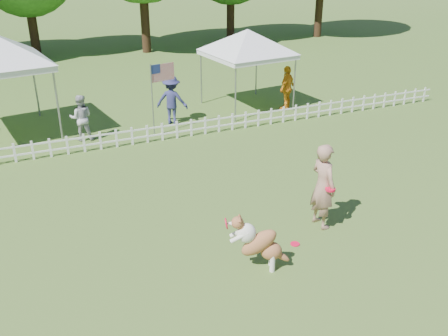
% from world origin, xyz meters
% --- Properties ---
extents(ground, '(120.00, 120.00, 0.00)m').
position_xyz_m(ground, '(0.00, 0.00, 0.00)').
color(ground, '#365C1D').
rests_on(ground, ground).
extents(picket_fence, '(22.00, 0.08, 0.60)m').
position_xyz_m(picket_fence, '(0.00, 7.00, 0.30)').
color(picket_fence, white).
rests_on(picket_fence, ground).
extents(handler, '(0.54, 0.77, 2.00)m').
position_xyz_m(handler, '(1.54, 0.45, 1.00)').
color(handler, '#A47662').
rests_on(handler, ground).
extents(dog, '(1.22, 0.79, 1.20)m').
position_xyz_m(dog, '(-0.50, -0.50, 0.60)').
color(dog, brown).
rests_on(dog, ground).
extents(frisbee_on_turf, '(0.22, 0.22, 0.02)m').
position_xyz_m(frisbee_on_turf, '(0.60, -0.04, 0.01)').
color(frisbee_on_turf, '#F00E35').
rests_on(frisbee_on_turf, ground).
extents(canopy_tent_right, '(3.15, 3.15, 2.92)m').
position_xyz_m(canopy_tent_right, '(3.84, 9.22, 1.46)').
color(canopy_tent_right, white).
rests_on(canopy_tent_right, ground).
extents(flag_pole, '(0.92, 0.33, 2.42)m').
position_xyz_m(flag_pole, '(-0.38, 7.52, 1.21)').
color(flag_pole, gray).
rests_on(flag_pole, ground).
extents(spectator_a, '(0.85, 0.73, 1.51)m').
position_xyz_m(spectator_a, '(-2.62, 8.08, 0.76)').
color(spectator_a, '#ACABB1').
rests_on(spectator_a, ground).
extents(spectator_b, '(1.28, 1.13, 1.72)m').
position_xyz_m(spectator_b, '(0.57, 8.49, 0.86)').
color(spectator_b, navy).
rests_on(spectator_b, ground).
extents(spectator_c, '(1.05, 0.89, 1.69)m').
position_xyz_m(spectator_c, '(5.12, 8.33, 0.85)').
color(spectator_c, orange).
rests_on(spectator_c, ground).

